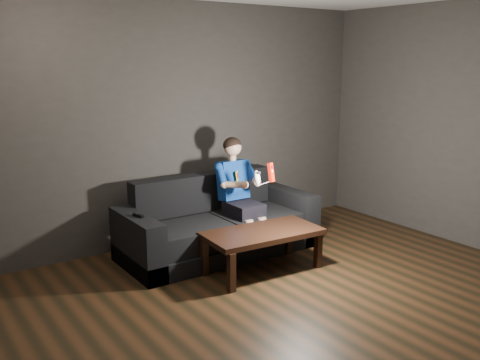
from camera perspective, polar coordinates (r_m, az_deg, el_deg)
floor at (r=4.55m, az=9.84°, el=-14.35°), size 5.00×5.00×0.00m
back_wall at (r=6.13m, az=-6.23°, el=6.00°), size 5.00×0.04×2.70m
sofa at (r=5.84m, az=-2.38°, el=-5.17°), size 2.12×0.91×0.82m
child at (r=5.80m, az=-0.14°, el=-0.63°), size 0.48×0.59×1.17m
wii_remote_red at (r=5.45m, az=3.33°, el=0.83°), size 0.06×0.08×0.20m
nunchuk_white at (r=5.36m, az=1.85°, el=0.23°), size 0.07×0.10×0.16m
wii_remote_black at (r=5.25m, az=-10.81°, el=-3.75°), size 0.07×0.14×0.03m
coffee_table at (r=5.28m, az=2.41°, el=-6.00°), size 1.19×0.65×0.42m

